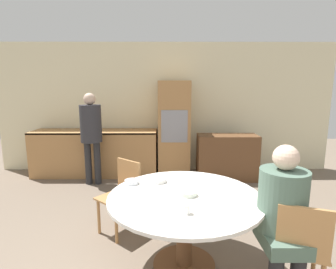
# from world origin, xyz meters

# --- Properties ---
(wall_back) EXTENTS (6.83, 0.05, 2.60)m
(wall_back) POSITION_xyz_m (0.00, 4.70, 1.30)
(wall_back) COLOR beige
(wall_back) RESTS_ON ground_plane
(kitchen_counter) EXTENTS (2.41, 0.60, 0.89)m
(kitchen_counter) POSITION_xyz_m (-1.36, 4.35, 0.46)
(kitchen_counter) COLOR #AD7A47
(kitchen_counter) RESTS_ON ground_plane
(oven_unit) EXTENTS (0.61, 0.59, 1.84)m
(oven_unit) POSITION_xyz_m (0.19, 4.36, 0.92)
(oven_unit) COLOR #AD7A47
(oven_unit) RESTS_ON ground_plane
(sideboard) EXTENTS (1.11, 0.45, 0.85)m
(sideboard) POSITION_xyz_m (1.18, 4.07, 0.43)
(sideboard) COLOR brown
(sideboard) RESTS_ON ground_plane
(dining_table) EXTENTS (1.42, 1.42, 0.74)m
(dining_table) POSITION_xyz_m (0.21, 1.59, 0.55)
(dining_table) COLOR brown
(dining_table) RESTS_ON ground_plane
(chair_near_right) EXTENTS (0.51, 0.51, 0.86)m
(chair_near_right) POSITION_xyz_m (1.10, 1.18, 0.49)
(chair_near_right) COLOR #AD7A47
(chair_near_right) RESTS_ON ground_plane
(chair_far_left) EXTENTS (0.56, 0.56, 0.86)m
(chair_far_left) POSITION_xyz_m (-0.48, 2.27, 0.49)
(chair_far_left) COLOR #AD7A47
(chair_far_left) RESTS_ON ground_plane
(person_seated) EXTENTS (0.39, 0.46, 1.27)m
(person_seated) POSITION_xyz_m (0.99, 1.28, 0.73)
(person_seated) COLOR #262628
(person_seated) RESTS_ON ground_plane
(person_standing) EXTENTS (0.37, 0.37, 1.63)m
(person_standing) POSITION_xyz_m (-1.28, 3.83, 1.00)
(person_standing) COLOR #262628
(person_standing) RESTS_ON ground_plane
(cup) EXTENTS (0.06, 0.06, 0.08)m
(cup) POSITION_xyz_m (0.20, 1.23, 0.77)
(cup) COLOR white
(cup) RESTS_ON dining_table
(bowl_near) EXTENTS (0.15, 0.15, 0.04)m
(bowl_near) POSITION_xyz_m (0.25, 1.58, 0.76)
(bowl_near) COLOR silver
(bowl_near) RESTS_ON dining_table
(bowl_centre) EXTENTS (0.15, 0.15, 0.04)m
(bowl_centre) POSITION_xyz_m (-0.04, 1.93, 0.76)
(bowl_centre) COLOR white
(bowl_centre) RESTS_ON dining_table
(bowl_far) EXTENTS (0.14, 0.14, 0.04)m
(bowl_far) POSITION_xyz_m (-0.32, 1.89, 0.76)
(bowl_far) COLOR silver
(bowl_far) RESTS_ON dining_table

